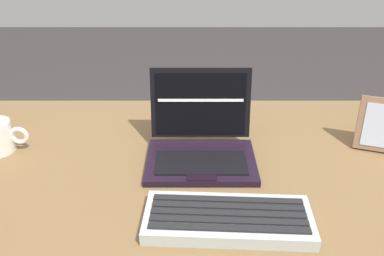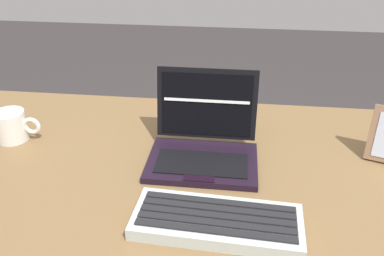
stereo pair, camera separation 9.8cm
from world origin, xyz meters
The scene contains 3 objects.
desk centered at (0.00, 0.00, 0.65)m, with size 1.74×0.77×0.71m.
laptop_front centered at (0.09, 0.03, 0.75)m, with size 0.28×0.23×0.21m.
external_keyboard centered at (0.14, -0.22, 0.73)m, with size 0.35×0.15×0.03m.
Camera 1 is at (0.07, -0.85, 1.29)m, focal length 37.60 mm.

